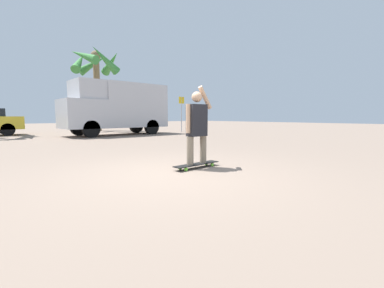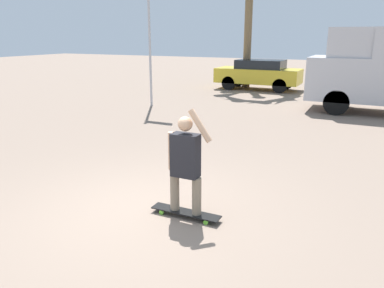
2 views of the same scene
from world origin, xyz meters
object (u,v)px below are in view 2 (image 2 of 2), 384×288
Objects in this scene: skateboard at (186,212)px; parked_car_yellow at (259,74)px; flagpole at (151,7)px; person_skateboarder at (185,160)px.

parked_car_yellow is (-2.95, 14.13, 0.73)m from skateboard.
person_skateboarder is at bearing -55.68° from flagpole.
skateboard is 0.18× the size of flagpole.
person_skateboarder is (-0.00, -0.00, 0.85)m from skateboard.
person_skateboarder is 0.38× the size of parked_car_yellow.
skateboard is at bearing -78.22° from parked_car_yellow.
skateboard is 0.85m from person_skateboarder.
skateboard is 0.69× the size of person_skateboarder.
person_skateboarder is at bearing -78.23° from parked_car_yellow.
flagpole reaches higher than person_skateboarder.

